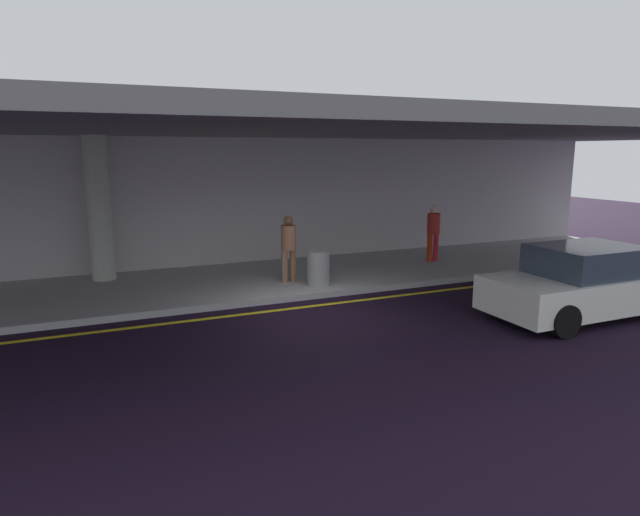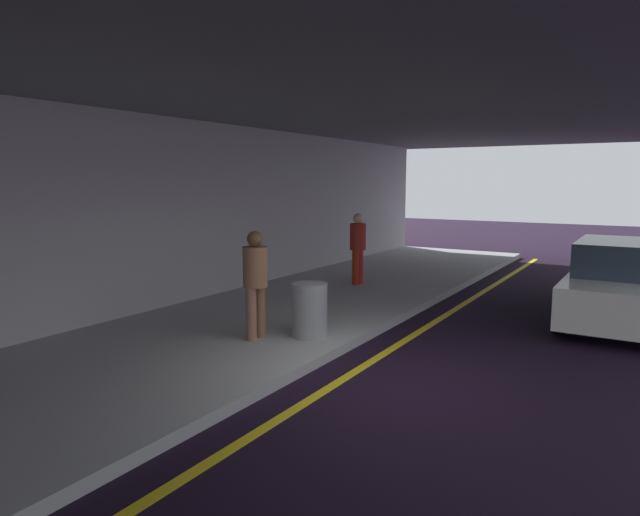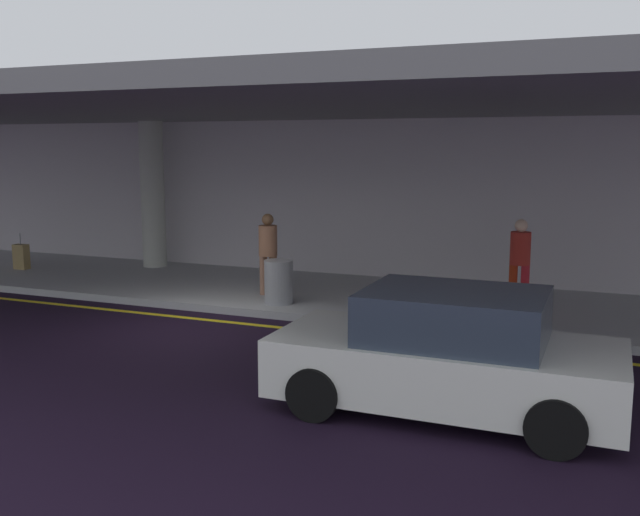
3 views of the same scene
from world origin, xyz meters
name	(u,v)px [view 2 (image 2 of 3)]	position (x,y,z in m)	size (l,w,h in m)	color
ground_plane	(384,381)	(0.00, 0.00, 0.00)	(60.00, 60.00, 0.00)	black
sidewalk	(206,340)	(0.00, 3.10, 0.07)	(26.00, 4.20, 0.15)	#A7AAAB
lane_stripe_yellow	(351,374)	(0.00, 0.49, 0.00)	(26.00, 0.14, 0.01)	yellow
ceiling_overhang	(224,85)	(0.00, 2.60, 3.95)	(28.00, 13.20, 0.30)	slate
terminal_back_wall	(107,220)	(0.00, 5.35, 1.90)	(26.00, 0.30, 3.80)	#BBB4BA
car_white	(624,284)	(5.04, -2.44, 0.71)	(4.10, 1.92, 1.50)	white
traveler_with_luggage	(358,244)	(5.20, 3.11, 1.11)	(0.38, 0.38, 1.68)	#9C260D
person_waiting_for_ride	(255,278)	(0.30, 2.32, 1.11)	(0.38, 0.38, 1.68)	#8C614B
trash_bin_steel	(310,310)	(0.84, 1.68, 0.57)	(0.56, 0.56, 0.85)	gray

